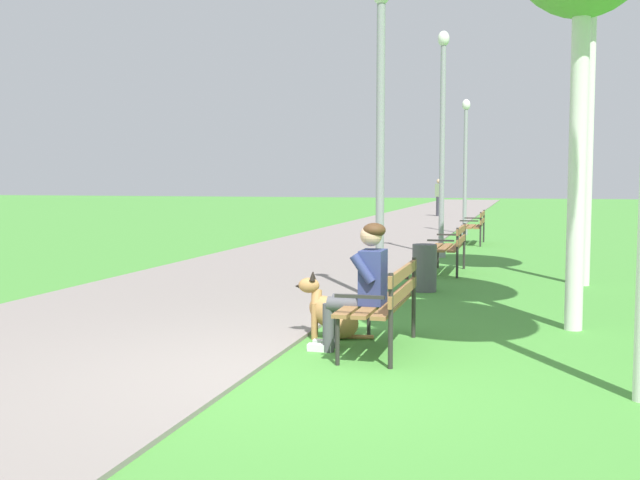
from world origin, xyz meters
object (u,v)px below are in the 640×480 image
at_px(park_bench_mid, 451,244).
at_px(lamp_post_near, 380,139).
at_px(lamp_post_mid, 442,142).
at_px(lamp_post_far, 465,165).
at_px(park_bench_far, 475,224).
at_px(pedestrian_distant, 439,198).
at_px(person_seated_on_near_bench, 362,282).
at_px(dog_shepherd, 331,314).
at_px(litter_bin, 424,268).
at_px(park_bench_near, 385,298).

height_order(park_bench_mid, lamp_post_near, lamp_post_near).
distance_m(lamp_post_mid, lamp_post_far, 6.73).
bearing_deg(park_bench_far, park_bench_mid, -90.00).
distance_m(lamp_post_far, pedestrian_distant, 10.75).
relative_size(park_bench_far, lamp_post_mid, 0.32).
relative_size(person_seated_on_near_bench, lamp_post_mid, 0.26).
bearing_deg(lamp_post_mid, park_bench_far, 82.48).
bearing_deg(dog_shepherd, lamp_post_near, 88.34).
distance_m(park_bench_far, litter_bin, 8.52).
bearing_deg(lamp_post_near, pedestrian_distant, 94.67).
relative_size(person_seated_on_near_bench, lamp_post_far, 0.31).
bearing_deg(lamp_post_far, park_bench_mid, -86.79).
height_order(park_bench_far, lamp_post_far, lamp_post_far).
bearing_deg(lamp_post_near, litter_bin, 72.54).
relative_size(park_bench_near, park_bench_far, 1.00).
relative_size(park_bench_mid, park_bench_far, 1.00).
xyz_separation_m(lamp_post_near, lamp_post_far, (0.04, 13.05, -0.12)).
relative_size(dog_shepherd, lamp_post_near, 0.20).
distance_m(lamp_post_near, litter_bin, 2.31).
relative_size(person_seated_on_near_bench, dog_shepherd, 1.51).
bearing_deg(litter_bin, lamp_post_near, -107.46).
bearing_deg(park_bench_far, lamp_post_far, 99.35).
bearing_deg(park_bench_near, park_bench_far, 90.01).
xyz_separation_m(park_bench_far, dog_shepherd, (-0.64, -12.16, -0.25)).
bearing_deg(park_bench_near, lamp_post_mid, 92.95).
relative_size(park_bench_near, dog_shepherd, 1.81).
bearing_deg(lamp_post_mid, lamp_post_near, -90.95).
bearing_deg(lamp_post_far, park_bench_near, -88.08).
distance_m(person_seated_on_near_bench, lamp_post_mid, 9.30).
xyz_separation_m(park_bench_near, pedestrian_distant, (-2.49, 26.25, 0.33)).
relative_size(lamp_post_far, pedestrian_distant, 2.41).
xyz_separation_m(park_bench_mid, litter_bin, (-0.15, -2.33, -0.16)).
distance_m(park_bench_near, lamp_post_near, 3.23).
xyz_separation_m(park_bench_near, lamp_post_mid, (-0.47, 9.04, 1.93)).
bearing_deg(park_bench_far, park_bench_near, -89.99).
bearing_deg(litter_bin, pedestrian_distant, 96.02).
distance_m(park_bench_near, park_bench_mid, 6.37).
bearing_deg(park_bench_near, park_bench_mid, 90.01).
height_order(park_bench_far, dog_shepherd, park_bench_far).
height_order(park_bench_far, lamp_post_mid, lamp_post_mid).
xyz_separation_m(person_seated_on_near_bench, dog_shepherd, (-0.43, 0.49, -0.42)).
height_order(person_seated_on_near_bench, dog_shepherd, person_seated_on_near_bench).
relative_size(lamp_post_near, litter_bin, 6.04).
bearing_deg(person_seated_on_near_bench, litter_bin, 89.22).
bearing_deg(pedestrian_distant, person_seated_on_near_bench, -85.04).
height_order(park_bench_near, pedestrian_distant, pedestrian_distant).
relative_size(park_bench_near, park_bench_mid, 1.00).
distance_m(dog_shepherd, lamp_post_near, 3.00).
relative_size(park_bench_far, pedestrian_distant, 0.91).
bearing_deg(park_bench_mid, pedestrian_distant, 97.14).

